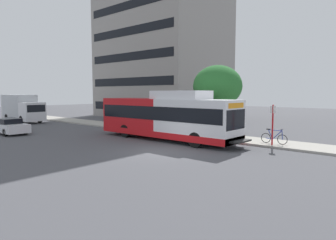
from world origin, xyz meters
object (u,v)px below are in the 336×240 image
object	(u,v)px
parked_car_far_lane	(9,126)
bus_stop_sign_pole	(273,122)
bicycle_parked	(274,137)
transit_bus	(166,117)
street_tree_near_stop	(217,86)
box_truck_background	(22,107)

from	to	relation	value
parked_car_far_lane	bus_stop_sign_pole	bearing A→B (deg)	-66.18
bicycle_parked	transit_bus	bearing A→B (deg)	111.78
street_tree_near_stop	parked_car_far_lane	size ratio (longest dim) A/B	1.23
street_tree_near_stop	box_truck_background	world-z (taller)	street_tree_near_stop
bicycle_parked	parked_car_far_lane	size ratio (longest dim) A/B	0.39
bicycle_parked	street_tree_near_stop	bearing A→B (deg)	76.99
box_truck_background	transit_bus	bearing A→B (deg)	-87.15
bicycle_parked	box_truck_background	size ratio (longest dim) A/B	0.25
bus_stop_sign_pole	box_truck_background	distance (m)	29.35
bicycle_parked	street_tree_near_stop	size ratio (longest dim) A/B	0.32
street_tree_near_stop	box_truck_background	bearing A→B (deg)	102.00
bus_stop_sign_pole	box_truck_background	size ratio (longest dim) A/B	0.37
bus_stop_sign_pole	box_truck_background	world-z (taller)	box_truck_background
bicycle_parked	street_tree_near_stop	world-z (taller)	street_tree_near_stop
transit_bus	parked_car_far_lane	distance (m)	13.91
parked_car_far_lane	box_truck_background	world-z (taller)	box_truck_background
street_tree_near_stop	bus_stop_sign_pole	bearing A→B (deg)	-108.63
transit_bus	parked_car_far_lane	xyz separation A→B (m)	(-6.36, 12.33, -1.04)
bicycle_parked	box_truck_background	world-z (taller)	box_truck_background
transit_bus	bus_stop_sign_pole	distance (m)	7.47
transit_bus	box_truck_background	distance (m)	22.06
bicycle_parked	bus_stop_sign_pole	bearing A→B (deg)	-170.54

